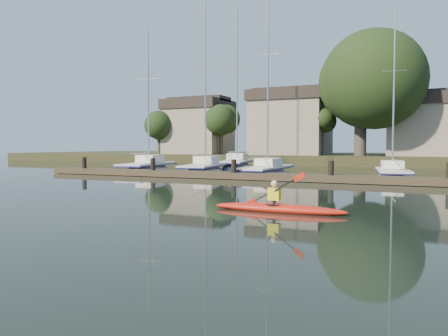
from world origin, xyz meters
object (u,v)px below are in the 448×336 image
at_px(dock, 280,177).
at_px(sailboat_3, 392,181).
at_px(kayak, 278,207).
at_px(sailboat_0, 148,174).
at_px(sailboat_1, 205,175).
at_px(sailboat_2, 266,177).
at_px(sailboat_5, 236,170).

bearing_deg(dock, sailboat_3, 37.00).
relative_size(kayak, dock, 0.13).
bearing_deg(sailboat_0, sailboat_1, -0.62).
xyz_separation_m(kayak, sailboat_2, (-5.81, 15.99, -0.35)).
bearing_deg(dock, sailboat_1, 147.22).
bearing_deg(sailboat_3, sailboat_5, 142.76).
bearing_deg(sailboat_3, dock, -150.58).
height_order(sailboat_3, sailboat_5, sailboat_5).
xyz_separation_m(sailboat_2, sailboat_3, (8.23, 0.57, 0.00)).
distance_m(sailboat_0, sailboat_3, 18.33).
xyz_separation_m(kayak, sailboat_0, (-15.91, 16.26, -0.38)).
distance_m(kayak, sailboat_3, 16.74).
relative_size(dock, sailboat_5, 2.07).
relative_size(kayak, sailboat_1, 0.30).
xyz_separation_m(sailboat_3, sailboat_5, (-14.11, 8.04, -0.03)).
xyz_separation_m(kayak, sailboat_3, (2.42, 16.56, -0.34)).
xyz_separation_m(sailboat_2, sailboat_5, (-5.88, 8.60, -0.03)).
bearing_deg(sailboat_2, dock, -60.89).
xyz_separation_m(dock, sailboat_2, (-2.21, 3.97, -0.38)).
xyz_separation_m(sailboat_1, sailboat_5, (-0.61, 7.76, -0.01)).
bearing_deg(dock, sailboat_0, 161.01).
distance_m(sailboat_1, sailboat_2, 5.34).
bearing_deg(dock, sailboat_2, 119.05).
relative_size(sailboat_2, sailboat_5, 0.88).
distance_m(kayak, sailboat_5, 27.24).
height_order(dock, sailboat_1, sailboat_1).
bearing_deg(sailboat_2, kayak, -69.98).
bearing_deg(sailboat_1, dock, -42.95).
relative_size(kayak, sailboat_5, 0.26).
relative_size(sailboat_3, sailboat_5, 0.72).
height_order(dock, sailboat_3, sailboat_3).
height_order(dock, sailboat_0, sailboat_0).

